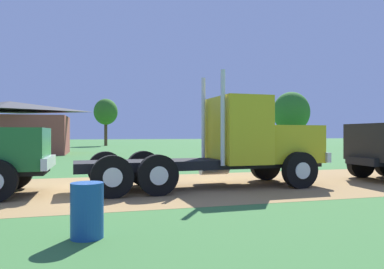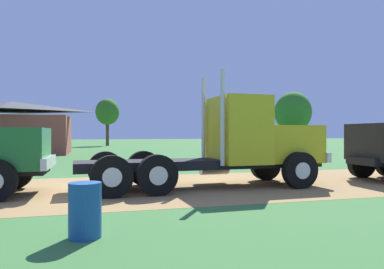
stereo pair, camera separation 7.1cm
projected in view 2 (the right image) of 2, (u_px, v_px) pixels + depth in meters
name	position (u px, v px, depth m)	size (l,w,h in m)	color
ground_plane	(75.00, 191.00, 11.25)	(200.00, 200.00, 0.00)	#3C7236
dirt_track	(75.00, 191.00, 11.25)	(120.00, 6.91, 0.01)	#9E7A48
truck_foreground_white	(237.00, 145.00, 12.29)	(8.11, 2.76, 3.67)	black
steel_barrel	(85.00, 210.00, 6.17)	(0.54, 0.54, 0.92)	#19478C
shed_building	(12.00, 129.00, 30.84)	(9.70, 6.39, 4.41)	brown
tree_right	(107.00, 112.00, 51.96)	(3.30, 3.30, 6.58)	#513823
tree_far_right	(293.00, 112.00, 47.84)	(4.72, 4.72, 7.09)	#513823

